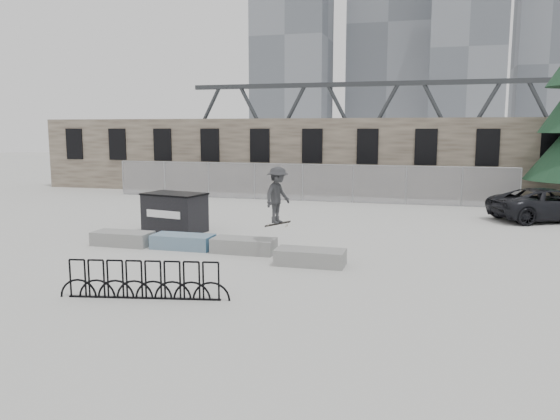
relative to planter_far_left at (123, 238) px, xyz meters
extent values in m
plane|color=#B2B1AD|center=(3.30, 0.26, -0.25)|extent=(120.00, 120.00, 0.00)
cube|color=brown|center=(3.30, 16.51, 2.00)|extent=(36.00, 2.50, 4.50)
cube|color=black|center=(-12.70, 15.24, 2.65)|extent=(1.20, 0.12, 2.00)
cube|color=black|center=(-9.50, 15.24, 2.65)|extent=(1.20, 0.12, 2.00)
cube|color=black|center=(-6.30, 15.24, 2.65)|extent=(1.20, 0.12, 2.00)
cube|color=black|center=(-3.10, 15.24, 2.65)|extent=(1.20, 0.12, 2.00)
cube|color=black|center=(0.10, 15.24, 2.65)|extent=(1.20, 0.12, 2.00)
cube|color=black|center=(3.30, 15.24, 2.65)|extent=(1.20, 0.12, 2.00)
cube|color=black|center=(6.50, 15.24, 2.65)|extent=(1.20, 0.12, 2.00)
cube|color=black|center=(9.70, 15.24, 2.65)|extent=(1.20, 0.12, 2.00)
cube|color=black|center=(12.90, 15.24, 2.65)|extent=(1.20, 0.12, 2.00)
cube|color=black|center=(16.10, 15.24, 2.65)|extent=(1.20, 0.12, 2.00)
cylinder|color=gray|center=(-7.70, 12.76, 0.75)|extent=(0.06, 0.06, 2.00)
cylinder|color=gray|center=(-4.95, 12.76, 0.75)|extent=(0.06, 0.06, 2.00)
cylinder|color=gray|center=(-2.20, 12.76, 0.75)|extent=(0.06, 0.06, 2.00)
cylinder|color=gray|center=(0.55, 12.76, 0.75)|extent=(0.06, 0.06, 2.00)
cylinder|color=gray|center=(3.30, 12.76, 0.75)|extent=(0.06, 0.06, 2.00)
cylinder|color=gray|center=(6.05, 12.76, 0.75)|extent=(0.06, 0.06, 2.00)
cylinder|color=gray|center=(8.80, 12.76, 0.75)|extent=(0.06, 0.06, 2.00)
cylinder|color=gray|center=(11.55, 12.76, 0.75)|extent=(0.06, 0.06, 2.00)
cylinder|color=gray|center=(14.30, 12.76, 0.75)|extent=(0.06, 0.06, 2.00)
cube|color=#99999E|center=(3.30, 12.76, 0.75)|extent=(22.00, 0.02, 2.00)
cylinder|color=gray|center=(3.30, 12.76, 1.75)|extent=(22.00, 0.04, 0.04)
cube|color=gray|center=(0.00, 0.00, -0.02)|extent=(2.00, 0.90, 0.46)
cube|color=#2D471E|center=(0.00, 0.00, 0.15)|extent=(1.76, 0.66, 0.10)
cube|color=#2D5F88|center=(2.20, 0.07, -0.02)|extent=(2.00, 0.90, 0.46)
cube|color=#2D471E|center=(2.20, 0.07, 0.15)|extent=(1.76, 0.66, 0.10)
cube|color=gray|center=(4.33, 0.02, -0.02)|extent=(2.00, 0.90, 0.46)
cube|color=#2D471E|center=(4.33, 0.02, 0.15)|extent=(1.76, 0.66, 0.10)
cube|color=gray|center=(6.71, -0.98, -0.02)|extent=(2.00, 0.90, 0.46)
cube|color=#2D471E|center=(6.71, -0.98, 0.15)|extent=(1.76, 0.66, 0.10)
cube|color=black|center=(0.63, 2.68, 0.47)|extent=(2.43, 1.75, 1.44)
cube|color=black|center=(0.63, 2.68, 1.21)|extent=(2.50, 1.82, 0.07)
cube|color=white|center=(0.49, 2.01, 0.52)|extent=(1.52, 0.34, 0.28)
cube|color=black|center=(3.66, -5.10, -0.23)|extent=(3.55, 0.74, 0.04)
torus|color=black|center=(2.11, -5.40, 0.20)|extent=(0.88, 0.22, 0.89)
torus|color=black|center=(2.55, -5.31, 0.20)|extent=(0.88, 0.22, 0.89)
torus|color=black|center=(2.99, -5.23, 0.20)|extent=(0.88, 0.22, 0.89)
torus|color=black|center=(3.44, -5.14, 0.20)|extent=(0.88, 0.22, 0.89)
torus|color=black|center=(3.88, -5.06, 0.20)|extent=(0.88, 0.22, 0.89)
torus|color=black|center=(4.32, -4.97, 0.20)|extent=(0.88, 0.22, 0.89)
torus|color=black|center=(4.76, -4.89, 0.20)|extent=(0.88, 0.22, 0.89)
torus|color=black|center=(5.20, -4.80, 0.20)|extent=(0.88, 0.22, 0.89)
cube|color=slate|center=(-16.70, 90.26, 20.75)|extent=(14.00, 12.00, 42.00)
cube|color=slate|center=(1.30, 100.26, 23.75)|extent=(16.00, 14.00, 48.00)
cube|color=slate|center=(15.30, 85.26, 16.75)|extent=(12.00, 12.00, 34.00)
cube|color=slate|center=(29.30, 95.26, 14.75)|extent=(10.00, 10.00, 30.00)
cube|color=#2D3033|center=(13.30, 55.26, 3.75)|extent=(70.00, 3.00, 1.20)
cube|color=#2D3033|center=(13.30, 55.26, 9.25)|extent=(70.00, 0.60, 0.60)
cube|color=gray|center=(-16.70, 55.26, 1.75)|extent=(2.00, 3.00, 4.00)
imported|color=black|center=(14.95, 9.24, 0.45)|extent=(5.53, 4.20, 1.40)
imported|color=#2C2D2F|center=(5.51, -0.21, 1.66)|extent=(0.96, 1.26, 1.72)
cube|color=black|center=(5.51, -0.21, 0.77)|extent=(0.81, 0.31, 0.19)
cylinder|color=beige|center=(5.23, -0.28, 0.72)|extent=(0.06, 0.03, 0.06)
cylinder|color=beige|center=(5.23, -0.14, 0.72)|extent=(0.06, 0.03, 0.06)
cylinder|color=beige|center=(5.79, -0.28, 0.72)|extent=(0.06, 0.03, 0.06)
cylinder|color=beige|center=(5.79, -0.14, 0.72)|extent=(0.06, 0.03, 0.06)
camera|label=1|loc=(9.93, -16.05, 3.67)|focal=35.00mm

